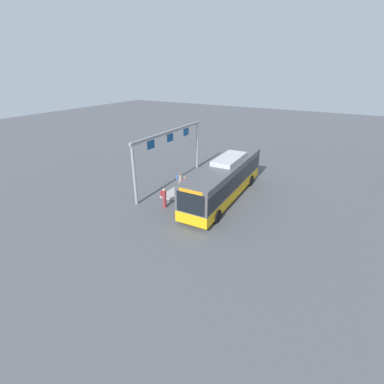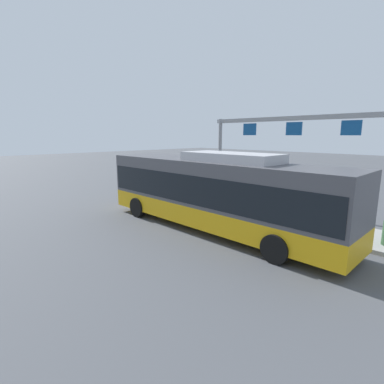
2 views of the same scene
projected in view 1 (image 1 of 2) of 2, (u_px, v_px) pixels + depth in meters
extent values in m
plane|color=#4C4F54|center=(224.00, 197.00, 23.78)|extent=(120.00, 120.00, 0.00)
cube|color=#9E9E99|center=(201.00, 181.00, 27.02)|extent=(10.00, 2.80, 0.16)
cube|color=#EAAD14|center=(224.00, 189.00, 23.46)|extent=(11.94, 2.67, 0.85)
cube|color=#4C4C51|center=(225.00, 174.00, 22.89)|extent=(11.94, 2.67, 1.90)
cube|color=black|center=(225.00, 177.00, 22.97)|extent=(11.70, 2.71, 1.20)
cube|color=black|center=(190.00, 204.00, 18.16)|extent=(0.07, 2.13, 1.50)
cube|color=#B7B7BC|center=(229.00, 159.00, 23.13)|extent=(4.19, 1.81, 0.36)
cube|color=orange|center=(191.00, 192.00, 17.87)|extent=(0.14, 1.75, 0.28)
cylinder|color=black|center=(217.00, 216.00, 19.73)|extent=(1.00, 0.31, 1.00)
cylinder|color=black|center=(188.00, 209.00, 20.78)|extent=(1.00, 0.31, 1.00)
cylinder|color=black|center=(251.00, 181.00, 26.04)|extent=(1.00, 0.31, 1.00)
cylinder|color=black|center=(227.00, 176.00, 27.09)|extent=(1.00, 0.31, 1.00)
cylinder|color=maroon|center=(165.00, 203.00, 21.89)|extent=(0.31, 0.31, 0.85)
cylinder|color=maroon|center=(164.00, 195.00, 21.59)|extent=(0.38, 0.38, 0.60)
sphere|color=tan|center=(164.00, 190.00, 21.42)|extent=(0.22, 0.22, 0.22)
cube|color=maroon|center=(162.00, 193.00, 21.71)|extent=(0.30, 0.21, 0.40)
cylinder|color=#476B4C|center=(179.00, 196.00, 22.71)|extent=(0.37, 0.37, 0.85)
cylinder|color=#334C8C|center=(179.00, 188.00, 22.41)|extent=(0.45, 0.45, 0.60)
sphere|color=#9E755B|center=(179.00, 183.00, 22.24)|extent=(0.22, 0.22, 0.22)
cube|color=maroon|center=(176.00, 187.00, 22.43)|extent=(0.33, 0.27, 0.40)
cylinder|color=maroon|center=(185.00, 190.00, 23.82)|extent=(0.39, 0.39, 0.85)
cylinder|color=#476B4C|center=(185.00, 182.00, 23.51)|extent=(0.47, 0.47, 0.60)
sphere|color=#9E755B|center=(185.00, 178.00, 23.34)|extent=(0.22, 0.22, 0.22)
cube|color=maroon|center=(182.00, 182.00, 23.49)|extent=(0.33, 0.30, 0.40)
cylinder|color=#334C8C|center=(181.00, 186.00, 24.70)|extent=(0.30, 0.30, 0.85)
cylinder|color=gray|center=(180.00, 178.00, 24.40)|extent=(0.37, 0.37, 0.60)
sphere|color=brown|center=(180.00, 174.00, 24.23)|extent=(0.22, 0.22, 0.22)
cube|color=#335993|center=(178.00, 177.00, 24.48)|extent=(0.30, 0.20, 0.40)
cylinder|color=gray|center=(197.00, 145.00, 29.87)|extent=(0.24, 0.24, 5.20)
cylinder|color=gray|center=(134.00, 175.00, 21.58)|extent=(0.24, 0.24, 5.20)
cube|color=gray|center=(170.00, 132.00, 24.71)|extent=(10.88, 0.20, 0.24)
cube|color=#144C8C|center=(186.00, 132.00, 27.22)|extent=(0.90, 0.08, 0.70)
cube|color=#144C8C|center=(170.00, 138.00, 24.94)|extent=(0.90, 0.08, 0.70)
cube|color=#144C8C|center=(151.00, 145.00, 22.66)|extent=(0.90, 0.08, 0.70)
cylinder|color=#2D5133|center=(221.00, 166.00, 29.66)|extent=(0.52, 0.52, 0.90)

